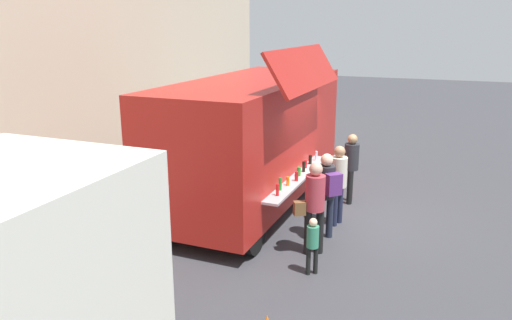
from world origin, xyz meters
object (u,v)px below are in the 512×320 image
at_px(trash_bin, 238,137).
at_px(customer_rear_waiting, 314,201).
at_px(child_near_queue, 313,241).
at_px(customer_mid_with_backpack, 327,188).
at_px(food_truck_main, 253,137).
at_px(customer_front_ordering, 338,178).
at_px(customer_extra_browsing, 351,162).

relative_size(trash_bin, customer_rear_waiting, 0.51).
height_order(customer_rear_waiting, child_near_queue, customer_rear_waiting).
distance_m(customer_mid_with_backpack, child_near_queue, 1.57).
bearing_deg(child_near_queue, food_truck_main, -0.28).
bearing_deg(child_near_queue, customer_front_ordering, -35.79).
xyz_separation_m(customer_front_ordering, customer_extra_browsing, (1.43, -0.00, -0.03)).
xyz_separation_m(trash_bin, customer_extra_browsing, (-3.65, -4.49, 0.55)).
distance_m(food_truck_main, customer_mid_with_backpack, 2.62).
height_order(customer_front_ordering, customer_extra_browsing, customer_front_ordering).
height_order(trash_bin, customer_rear_waiting, customer_rear_waiting).
relative_size(trash_bin, customer_extra_browsing, 0.54).
relative_size(customer_rear_waiting, child_near_queue, 1.72).
relative_size(customer_front_ordering, customer_mid_with_backpack, 0.99).
distance_m(food_truck_main, customer_extra_browsing, 2.40).
xyz_separation_m(customer_front_ordering, customer_rear_waiting, (-1.55, 0.12, 0.02)).
bearing_deg(food_truck_main, customer_rear_waiting, -135.35).
xyz_separation_m(trash_bin, customer_front_ordering, (-5.09, -4.49, 0.58)).
xyz_separation_m(food_truck_main, customer_mid_with_backpack, (-1.44, -2.12, -0.54)).
bearing_deg(trash_bin, customer_front_ordering, -138.57).
relative_size(trash_bin, customer_front_ordering, 0.53).
distance_m(customer_extra_browsing, child_near_queue, 3.78).
xyz_separation_m(food_truck_main, customer_extra_browsing, (0.82, -2.17, -0.61)).
height_order(food_truck_main, child_near_queue, food_truck_main).
bearing_deg(customer_front_ordering, customer_mid_with_backpack, 102.63).
bearing_deg(child_near_queue, customer_extra_browsing, -36.55).
bearing_deg(trash_bin, food_truck_main, -152.57).
bearing_deg(customer_front_ordering, customer_extra_browsing, -73.95).
xyz_separation_m(customer_rear_waiting, customer_extra_browsing, (2.99, -0.12, -0.05)).
bearing_deg(customer_front_ordering, customer_rear_waiting, 101.84).
height_order(customer_front_ordering, child_near_queue, customer_front_ordering).
height_order(trash_bin, customer_front_ordering, customer_front_ordering).
distance_m(customer_front_ordering, customer_extra_browsing, 1.43).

